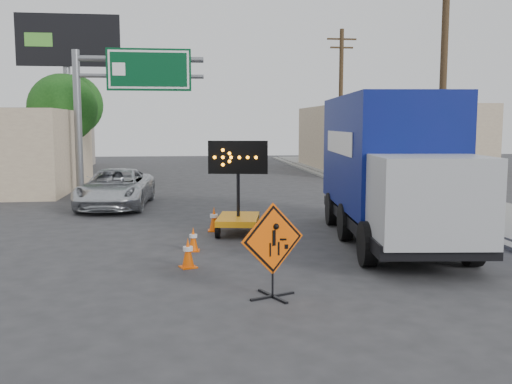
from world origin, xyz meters
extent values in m
plane|color=#2D2D30|center=(0.00, 0.00, 0.00)|extent=(100.00, 100.00, 0.00)
cube|color=gray|center=(7.20, 15.00, 0.06)|extent=(0.40, 60.00, 0.12)
cube|color=gray|center=(9.50, 15.00, 0.07)|extent=(4.00, 60.00, 0.15)
cube|color=#A29387|center=(-15.00, 34.00, 2.20)|extent=(12.00, 10.00, 4.40)
cube|color=beige|center=(13.00, 30.00, 2.30)|extent=(10.00, 14.00, 4.60)
cylinder|color=slate|center=(-6.50, 18.00, 3.40)|extent=(0.36, 0.36, 6.80)
cylinder|color=slate|center=(-3.50, 18.00, 6.40)|extent=(6.00, 0.28, 0.28)
cylinder|color=slate|center=(-3.50, 18.00, 5.60)|extent=(6.00, 0.20, 0.20)
cube|color=#043B1D|center=(-3.10, 17.88, 5.90)|extent=(4.00, 0.10, 2.00)
cube|color=silver|center=(-3.10, 17.81, 5.90)|extent=(3.80, 0.01, 1.80)
cylinder|color=slate|center=(-8.50, 26.00, 4.50)|extent=(0.44, 0.44, 9.00)
cube|color=silver|center=(-8.30, 25.85, 8.30)|extent=(6.00, 0.25, 3.00)
cube|color=black|center=(-8.30, 25.70, 8.30)|extent=(6.10, 0.04, 3.10)
cylinder|color=#442F1D|center=(8.00, 10.00, 4.50)|extent=(0.26, 0.26, 9.00)
cylinder|color=#442F1D|center=(8.00, 24.00, 4.50)|extent=(0.26, 0.26, 9.00)
cube|color=#442F1D|center=(8.00, 24.00, 8.40)|extent=(1.80, 0.10, 0.10)
cube|color=#442F1D|center=(8.00, 24.00, 7.90)|extent=(1.40, 0.10, 0.10)
cylinder|color=#442F1D|center=(-8.00, 22.00, 1.62)|extent=(0.28, 0.28, 3.25)
sphere|color=#164614|center=(-8.00, 22.00, 4.18)|extent=(3.71, 3.71, 3.71)
cylinder|color=#442F1D|center=(-9.00, 30.00, 1.79)|extent=(0.28, 0.28, 3.58)
sphere|color=#164614|center=(-9.00, 30.00, 4.61)|extent=(4.10, 4.10, 4.10)
cube|color=black|center=(0.22, 0.31, 0.02)|extent=(0.92, 0.46, 0.04)
cube|color=black|center=(0.22, 0.31, 0.02)|extent=(0.46, 0.92, 0.04)
cylinder|color=black|center=(0.22, 0.31, 0.38)|extent=(0.04, 0.04, 0.76)
cube|color=#F75605|center=(0.22, 0.31, 1.14)|extent=(1.27, 0.59, 1.39)
cube|color=black|center=(0.22, 0.31, 1.14)|extent=(1.18, 0.53, 1.29)
cube|color=#FF9B0E|center=(0.15, 6.78, 0.45)|extent=(1.52, 2.16, 0.18)
cylinder|color=black|center=(0.15, 6.78, 1.58)|extent=(0.10, 0.10, 2.18)
cube|color=black|center=(0.15, 6.78, 2.33)|extent=(1.77, 0.41, 0.99)
imported|color=silver|center=(-4.21, 12.95, 0.76)|extent=(2.90, 5.66, 1.53)
cube|color=black|center=(4.29, 5.04, 0.64)|extent=(3.45, 8.78, 0.32)
cube|color=#07135C|center=(4.29, 5.90, 2.51)|extent=(3.35, 6.87, 3.21)
cube|color=#9EA0A5|center=(4.29, 1.62, 1.66)|extent=(2.65, 2.17, 1.92)
cube|color=#F75605|center=(-1.38, 2.82, 0.01)|extent=(0.46, 0.46, 0.03)
cone|color=#F75605|center=(-1.38, 2.82, 0.37)|extent=(0.28, 0.28, 0.67)
cylinder|color=silver|center=(-1.38, 2.82, 0.45)|extent=(0.23, 0.23, 0.10)
cube|color=#F75605|center=(-1.24, 4.56, 0.01)|extent=(0.34, 0.34, 0.03)
cone|color=#F75605|center=(-1.24, 4.56, 0.33)|extent=(0.25, 0.25, 0.61)
cylinder|color=silver|center=(-1.24, 4.56, 0.40)|extent=(0.21, 0.21, 0.09)
cube|color=#F75605|center=(-0.56, 7.31, 0.02)|extent=(0.40, 0.40, 0.03)
cone|color=#F75605|center=(-0.56, 7.31, 0.39)|extent=(0.30, 0.30, 0.72)
cylinder|color=silver|center=(-0.56, 7.31, 0.48)|extent=(0.24, 0.24, 0.11)
camera|label=1|loc=(-1.38, -10.21, 3.31)|focal=40.00mm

